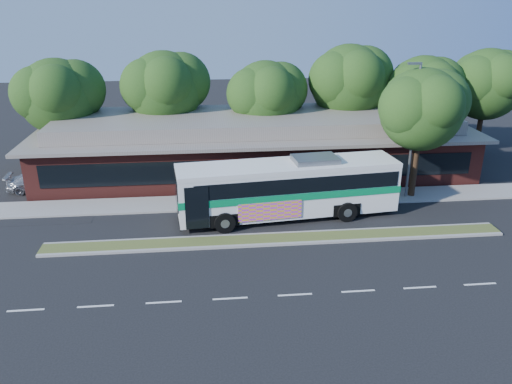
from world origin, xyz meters
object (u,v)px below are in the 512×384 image
transit_bus (289,185)px  sidewalk_tree (427,107)px  lamp_post (413,128)px  sedan (41,182)px

transit_bus → sidewalk_tree: bearing=9.2°
transit_bus → lamp_post: bearing=8.6°
lamp_post → sidewalk_tree: lamp_post is taller
transit_bus → sidewalk_tree: size_ratio=1.58×
transit_bus → sedan: 17.81m
sedan → sidewalk_tree: bearing=-102.1°
lamp_post → transit_bus: size_ratio=0.66×
sedan → sidewalk_tree: (25.99, -3.64, 5.52)m
sedan → sidewalk_tree: size_ratio=0.53×
transit_bus → sedan: (-16.64, 6.19, -1.45)m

